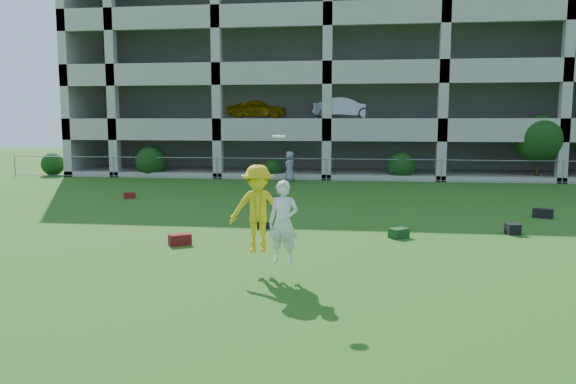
# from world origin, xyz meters

# --- Properties ---
(ground) EXTENTS (100.00, 100.00, 0.00)m
(ground) POSITION_xyz_m (0.00, 0.00, 0.00)
(ground) COLOR #235114
(ground) RESTS_ON ground
(bystander_c) EXTENTS (0.61, 0.84, 1.60)m
(bystander_c) POSITION_xyz_m (-1.85, 17.98, 0.80)
(bystander_c) COLOR gray
(bystander_c) RESTS_ON ground
(bag_red_a) EXTENTS (0.62, 0.55, 0.28)m
(bag_red_a) POSITION_xyz_m (-2.73, 2.79, 0.14)
(bag_red_a) COLOR #580F0F
(bag_red_a) RESTS_ON ground
(bag_black_b) EXTENTS (0.47, 0.40, 0.22)m
(bag_black_b) POSITION_xyz_m (-1.04, 5.27, 0.11)
(bag_black_b) COLOR black
(bag_black_b) RESTS_ON ground
(bag_green_c) EXTENTS (0.60, 0.60, 0.26)m
(bag_green_c) POSITION_xyz_m (2.94, 4.44, 0.13)
(bag_green_c) COLOR #133312
(bag_green_c) RESTS_ON ground
(crate_d) EXTENTS (0.40, 0.40, 0.30)m
(crate_d) POSITION_xyz_m (6.17, 5.35, 0.15)
(crate_d) COLOR black
(crate_d) RESTS_ON ground
(bag_black_e) EXTENTS (0.67, 0.55, 0.30)m
(bag_black_e) POSITION_xyz_m (7.86, 8.28, 0.15)
(bag_black_e) COLOR black
(bag_black_e) RESTS_ON ground
(bag_red_f) EXTENTS (0.51, 0.40, 0.24)m
(bag_red_f) POSITION_xyz_m (-7.59, 10.93, 0.12)
(bag_red_f) COLOR #5E1010
(bag_red_f) RESTS_ON ground
(bag_green_g) EXTENTS (0.51, 0.32, 0.25)m
(bag_green_g) POSITION_xyz_m (-1.54, 10.64, 0.12)
(bag_green_g) COLOR #173C15
(bag_green_g) RESTS_ON ground
(frisbee_contest) EXTENTS (1.56, 1.07, 2.59)m
(frisbee_contest) POSITION_xyz_m (-0.10, 0.37, 1.32)
(frisbee_contest) COLOR yellow
(frisbee_contest) RESTS_ON ground
(parking_garage) EXTENTS (30.00, 14.00, 12.00)m
(parking_garage) POSITION_xyz_m (-0.01, 27.70, 6.01)
(parking_garage) COLOR #9E998C
(parking_garage) RESTS_ON ground
(fence) EXTENTS (36.06, 0.06, 1.20)m
(fence) POSITION_xyz_m (0.00, 19.00, 0.61)
(fence) COLOR gray
(fence) RESTS_ON ground
(shrub_row) EXTENTS (34.38, 2.52, 3.50)m
(shrub_row) POSITION_xyz_m (4.59, 19.70, 1.51)
(shrub_row) COLOR #163D11
(shrub_row) RESTS_ON ground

